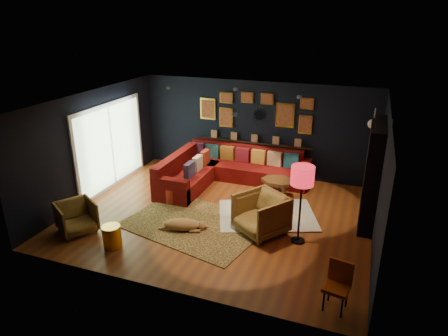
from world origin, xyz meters
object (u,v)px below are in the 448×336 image
(sectional, at_px, (223,171))
(armchair_right, at_px, (261,212))
(pouf, at_px, (174,193))
(dog, at_px, (182,222))
(coffee_table, at_px, (278,183))
(gold_stool, at_px, (112,237))
(floor_lamp, at_px, (302,179))
(armchair_left, at_px, (76,216))
(orange_chair, at_px, (338,282))

(sectional, xyz_separation_m, armchair_right, (1.67, -2.23, 0.14))
(pouf, bearing_deg, dog, -56.52)
(coffee_table, relative_size, gold_stool, 1.98)
(pouf, relative_size, armchair_right, 0.57)
(sectional, relative_size, floor_lamp, 2.11)
(coffee_table, relative_size, armchair_left, 1.22)
(floor_lamp, bearing_deg, gold_stool, -156.66)
(armchair_left, relative_size, floor_lamp, 0.45)
(sectional, height_order, orange_chair, sectional)
(pouf, xyz_separation_m, orange_chair, (4.06, -2.47, 0.26))
(floor_lamp, bearing_deg, dog, -170.33)
(armchair_right, height_order, orange_chair, armchair_right)
(pouf, bearing_deg, floor_lamp, -14.15)
(sectional, distance_m, pouf, 1.67)
(coffee_table, xyz_separation_m, gold_stool, (-2.50, -3.35, -0.15))
(coffee_table, bearing_deg, dog, -123.22)
(armchair_right, bearing_deg, coffee_table, 126.53)
(floor_lamp, height_order, dog, floor_lamp)
(coffee_table, bearing_deg, sectional, 165.56)
(gold_stool, relative_size, dog, 0.43)
(armchair_right, xyz_separation_m, dog, (-1.57, -0.49, -0.28))
(floor_lamp, bearing_deg, armchair_right, 173.59)
(sectional, xyz_separation_m, orange_chair, (3.38, -4.00, 0.14))
(orange_chair, bearing_deg, coffee_table, 126.78)
(armchair_left, height_order, armchair_right, armchair_right)
(pouf, xyz_separation_m, gold_stool, (-0.20, -2.24, 0.02))
(sectional, distance_m, floor_lamp, 3.54)
(coffee_table, height_order, armchair_right, armchair_right)
(sectional, bearing_deg, orange_chair, -49.80)
(floor_lamp, bearing_deg, sectional, 136.84)
(armchair_right, relative_size, floor_lamp, 0.58)
(armchair_left, bearing_deg, floor_lamp, -42.11)
(armchair_left, relative_size, gold_stool, 1.63)
(armchair_right, bearing_deg, sectional, 161.59)
(armchair_left, distance_m, armchair_right, 3.81)
(coffee_table, relative_size, dog, 0.84)
(orange_chair, height_order, dog, orange_chair)
(floor_lamp, bearing_deg, armchair_left, -164.59)
(dog, bearing_deg, sectional, 74.75)
(armchair_left, relative_size, armchair_right, 0.79)
(floor_lamp, xyz_separation_m, dog, (-2.36, -0.40, -1.17))
(coffee_table, xyz_separation_m, dog, (-1.51, -2.30, -0.19))
(pouf, bearing_deg, armchair_left, -121.43)
(sectional, distance_m, dog, 2.72)
(pouf, bearing_deg, gold_stool, -95.17)
(gold_stool, bearing_deg, armchair_left, 166.69)
(pouf, relative_size, dog, 0.50)
(sectional, relative_size, gold_stool, 7.56)
(armchair_left, bearing_deg, orange_chair, -62.63)
(armchair_left, distance_m, gold_stool, 1.06)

